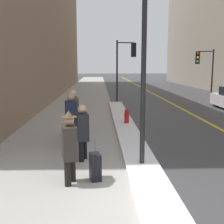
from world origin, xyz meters
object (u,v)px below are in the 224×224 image
Objects in this scene: lamp_post at (144,60)px; pedestrian_with_shoulder_bag at (73,111)px; traffic_light_far at (203,63)px; traffic_light_near at (127,58)px; pedestrian_in_glasses at (71,117)px; fire_hydrant at (127,118)px; pedestrian_trailing at (82,130)px; pedestrian_in_fedora at (69,145)px; rolling_suitcase at (95,167)px.

lamp_post is 2.59× the size of pedestrian_with_shoulder_bag.
traffic_light_near is at bearing 27.98° from traffic_light_far.
pedestrian_in_glasses is 3.60m from fire_hydrant.
traffic_light_far is 15.59m from pedestrian_trailing.
lamp_post reaches higher than pedestrian_in_glasses.
pedestrian_trailing is (0.18, 1.50, -0.04)m from pedestrian_in_fedora.
lamp_post is 1.19× the size of traffic_light_far.
pedestrian_with_shoulder_bag is (-0.28, 4.09, 0.05)m from pedestrian_in_fedora.
lamp_post reaches higher than pedestrian_in_fedora.
traffic_light_far is 2.42× the size of pedestrian_trailing.
traffic_light_near is at bearing 151.04° from pedestrian_with_shoulder_bag.
fire_hydrant is (-6.46, -8.96, -2.28)m from traffic_light_far.
pedestrian_trailing is at bearing 6.07° from pedestrian_in_glasses.
pedestrian_in_glasses is (-1.92, 1.94, -1.70)m from lamp_post.
pedestrian_in_fedora is 4.10m from pedestrian_with_shoulder_bag.
pedestrian_in_glasses reaches higher than pedestrian_in_fedora.
pedestrian_in_glasses is at bearing -124.54° from fire_hydrant.
pedestrian_with_shoulder_bag is (-1.96, 3.19, -1.70)m from lamp_post.
pedestrian_in_fedora is (-8.23, -14.73, -1.76)m from traffic_light_far.
lamp_post is 2.59m from pedestrian_in_fedora.
pedestrian_in_glasses reaches higher than pedestrian_with_shoulder_bag.
pedestrian_trailing is 2.14× the size of fire_hydrant.
fire_hydrant is at bearing 88.86° from lamp_post.
pedestrian_trailing is (-8.05, -13.23, -1.79)m from traffic_light_far.
traffic_light_far is at bearing 139.28° from pedestrian_in_fedora.
pedestrian_with_shoulder_bag reaches higher than rolling_suitcase.
pedestrian_in_fedora is at bearing -6.63° from pedestrian_in_glasses.
pedestrian_with_shoulder_bag is at bearing -115.78° from traffic_light_near.
lamp_post is at bearing 20.02° from pedestrian_with_shoulder_bag.
rolling_suitcase is at bearing -107.02° from traffic_light_near.
traffic_light_near is 2.43× the size of pedestrian_in_glasses.
traffic_light_far reaches higher than pedestrian_in_fedora.
traffic_light_near is 4.29× the size of rolling_suitcase.
pedestrian_in_glasses is at bearing 173.37° from pedestrian_in_fedora.
lamp_post reaches higher than traffic_light_far.
rolling_suitcase is at bearing 98.86° from pedestrian_in_fedora.
traffic_light_far reaches higher than pedestrian_with_shoulder_bag.
pedestrian_in_fedora is 0.95× the size of pedestrian_with_shoulder_bag.
traffic_light_near is 6.11m from traffic_light_far.
rolling_suitcase reaches higher than fire_hydrant.
pedestrian_with_shoulder_bag is at bearing 178.65° from pedestrian_trailing.
pedestrian_in_fedora is at bearing -151.54° from lamp_post.
lamp_post is 5.38m from fire_hydrant.
pedestrian_in_glasses is at bearing -113.51° from traffic_light_near.
lamp_post is at bearing 33.13° from pedestrian_in_glasses.
pedestrian_in_glasses is 1.77× the size of rolling_suitcase.
lamp_post is 2.72× the size of pedestrian_in_fedora.
traffic_light_near is at bearing 157.63° from pedestrian_in_fedora.
traffic_light_far is at bearing 10.17° from traffic_light_near.
traffic_light_near is at bearing 157.12° from pedestrian_trailing.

